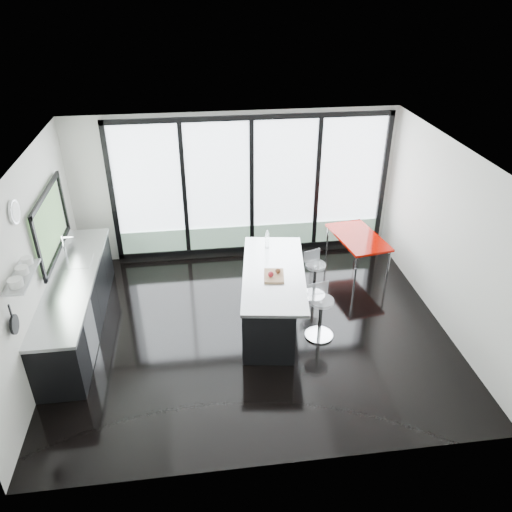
{
  "coord_description": "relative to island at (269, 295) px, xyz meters",
  "views": [
    {
      "loc": [
        -0.75,
        -6.19,
        4.94
      ],
      "look_at": [
        0.1,
        0.3,
        1.15
      ],
      "focal_mm": 35.0,
      "sensor_mm": 36.0,
      "label": 1
    }
  ],
  "objects": [
    {
      "name": "island",
      "position": [
        0.0,
        0.0,
        0.0
      ],
      "size": [
        1.25,
        2.35,
        1.19
      ],
      "color": "black",
      "rests_on": "floor"
    },
    {
      "name": "wall_front",
      "position": [
        -0.29,
        -2.72,
        0.94
      ],
      "size": [
        6.0,
        0.0,
        2.8
      ],
      "primitive_type": "cube",
      "color": "beige",
      "rests_on": "ground"
    },
    {
      "name": "bar_stool_far",
      "position": [
        0.88,
        0.56,
        -0.14
      ],
      "size": [
        0.51,
        0.51,
        0.65
      ],
      "primitive_type": "cylinder",
      "rotation": [
        0.0,
        0.0,
        0.31
      ],
      "color": "silver",
      "rests_on": "floor"
    },
    {
      "name": "red_table",
      "position": [
        1.86,
        1.33,
        -0.12
      ],
      "size": [
        0.95,
        1.4,
        0.7
      ],
      "primitive_type": "cube",
      "rotation": [
        0.0,
        0.0,
        0.17
      ],
      "color": "#920800",
      "rests_on": "floor"
    },
    {
      "name": "counter_cabinets",
      "position": [
        -2.96,
        0.18,
        0.0
      ],
      "size": [
        0.69,
        3.24,
        1.36
      ],
      "color": "black",
      "rests_on": "floor"
    },
    {
      "name": "wall_left",
      "position": [
        -3.26,
        0.06,
        1.1
      ],
      "size": [
        0.26,
        5.0,
        2.8
      ],
      "color": "beige",
      "rests_on": "ground"
    },
    {
      "name": "ceiling",
      "position": [
        -0.29,
        -0.22,
        2.34
      ],
      "size": [
        6.0,
        5.0,
        0.0
      ],
      "primitive_type": "cube",
      "color": "white",
      "rests_on": "wall_back"
    },
    {
      "name": "wall_right",
      "position": [
        2.71,
        -0.22,
        0.94
      ],
      "size": [
        0.0,
        5.0,
        2.8
      ],
      "primitive_type": "cube",
      "color": "beige",
      "rests_on": "ground"
    },
    {
      "name": "floor",
      "position": [
        -0.29,
        -0.22,
        -0.46
      ],
      "size": [
        6.0,
        5.0,
        0.0
      ],
      "primitive_type": "cube",
      "color": "black",
      "rests_on": "ground"
    },
    {
      "name": "bar_stool_near",
      "position": [
        0.71,
        -0.52,
        -0.12
      ],
      "size": [
        0.51,
        0.51,
        0.69
      ],
      "primitive_type": "cylinder",
      "rotation": [
        0.0,
        0.0,
        0.2
      ],
      "color": "silver",
      "rests_on": "floor"
    },
    {
      "name": "wall_back",
      "position": [
        -0.02,
        2.25,
        0.81
      ],
      "size": [
        6.0,
        0.09,
        2.8
      ],
      "color": "beige",
      "rests_on": "ground"
    }
  ]
}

